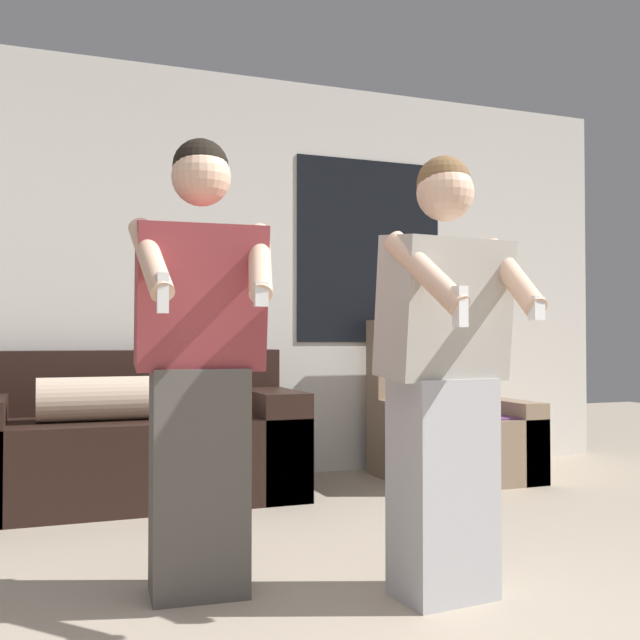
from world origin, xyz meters
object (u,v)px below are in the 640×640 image
object	(u,v)px
person_left	(200,365)
person_right	(445,376)
couch	(132,443)
armchair	(449,428)

from	to	relation	value
person_left	person_right	xyz separation A→B (m)	(0.82, -0.34, -0.04)
person_left	person_right	distance (m)	0.89
couch	person_right	distance (m)	2.27
person_right	couch	bearing A→B (deg)	112.59
armchair	person_left	distance (m)	2.67
armchair	person_left	world-z (taller)	person_left
armchair	person_right	size ratio (longest dim) A/B	0.66
armchair	couch	bearing A→B (deg)	178.70
person_right	person_left	bearing A→B (deg)	157.27
person_left	armchair	bearing A→B (deg)	39.50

